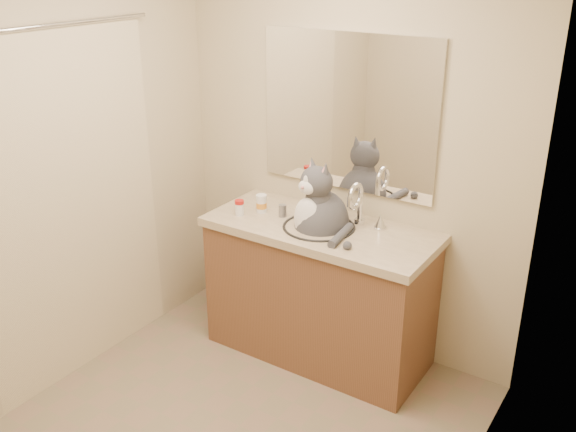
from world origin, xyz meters
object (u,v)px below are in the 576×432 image
object	(u,v)px
pill_bottle_orange	(261,204)
grey_canister	(283,211)
pill_bottle_redcap	(239,208)
cat	(320,220)

from	to	relation	value
pill_bottle_orange	grey_canister	distance (m)	0.15
pill_bottle_orange	grey_canister	size ratio (longest dim) A/B	1.49
pill_bottle_redcap	cat	bearing A→B (deg)	14.22
cat	grey_canister	distance (m)	0.26
cat	grey_canister	size ratio (longest dim) A/B	8.34
cat	pill_bottle_redcap	distance (m)	0.50
pill_bottle_orange	grey_canister	xyz separation A→B (m)	(0.14, 0.01, -0.02)
pill_bottle_redcap	grey_canister	xyz separation A→B (m)	(0.23, 0.12, -0.01)
pill_bottle_redcap	grey_canister	size ratio (longest dim) A/B	1.27
grey_canister	pill_bottle_redcap	bearing A→B (deg)	-151.56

